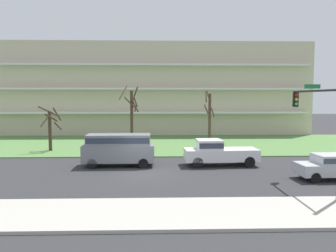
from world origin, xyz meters
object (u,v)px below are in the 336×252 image
Objects in this scene: traffic_signal_mast at (321,117)px; tree_far_left at (51,127)px; tree_left at (132,116)px; tree_center at (209,119)px; pickup_white_near_left at (218,152)px; sedan_silver_center_right at (333,166)px; van_gray_center_left at (119,147)px.

tree_far_left is at bearing 142.89° from traffic_signal_mast.
tree_far_left is 0.69× the size of tree_left.
tree_center is 1.05× the size of pickup_white_near_left.
tree_center reaches higher than sedan_silver_center_right.
traffic_signal_mast reaches higher than pickup_white_near_left.
tree_left reaches higher than pickup_white_near_left.
tree_center is 16.02m from traffic_signal_mast.
van_gray_center_left reaches higher than pickup_white_near_left.
tree_center is 11.80m from van_gray_center_left.
tree_left is 1.08× the size of tree_center.
traffic_signal_mast is at bearing -77.27° from tree_center.
tree_far_left is 16.18m from pickup_white_near_left.
traffic_signal_mast reaches higher than sedan_silver_center_right.
tree_left reaches higher than tree_center.
tree_left is 10.53m from pickup_white_near_left.
sedan_silver_center_right is 0.77× the size of traffic_signal_mast.
van_gray_center_left is at bearing 148.48° from traffic_signal_mast.
tree_left is at bearing 127.31° from traffic_signal_mast.
sedan_silver_center_right is 4.61m from traffic_signal_mast.
van_gray_center_left is (7.17, -7.07, -0.90)m from tree_far_left.
tree_far_left is 7.63m from tree_left.
tree_center is 1.28× the size of sedan_silver_center_right.
sedan_silver_center_right is (13.30, -12.05, -2.46)m from tree_left.
pickup_white_near_left is (6.95, -7.56, -2.32)m from tree_left.
pickup_white_near_left is (14.49, -7.08, -1.28)m from tree_far_left.
tree_center is 0.98× the size of traffic_signal_mast.
tree_left is at bearing 135.16° from sedan_silver_center_right.
traffic_signal_mast reaches higher than van_gray_center_left.
pickup_white_near_left is 1.05× the size of van_gray_center_left.
tree_far_left is at bearing -176.33° from tree_left.
tree_left is 7.69m from tree_center.
pickup_white_near_left is (-0.67, -8.54, -1.95)m from tree_center.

